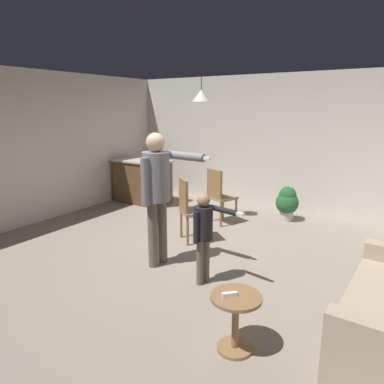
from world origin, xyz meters
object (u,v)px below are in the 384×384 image
object	(u,v)px
dining_chair_by_counter	(219,194)
spare_remote_on_table	(230,294)
person_child	(204,229)
potted_plant_corner	(287,202)
kitchen_counter	(142,181)
dining_chair_near_wall	(191,207)
side_table_by_couch	(235,316)
person_adult	(157,185)

from	to	relation	value
dining_chair_by_counter	spare_remote_on_table	distance (m)	3.45
person_child	potted_plant_corner	distance (m)	2.92
potted_plant_corner	kitchen_counter	bearing A→B (deg)	-171.51
kitchen_counter	person_child	world-z (taller)	person_child
kitchen_counter	dining_chair_near_wall	distance (m)	2.55
side_table_by_couch	dining_chair_by_counter	xyz separation A→B (m)	(-1.76, 2.95, 0.22)
dining_chair_near_wall	potted_plant_corner	size ratio (longest dim) A/B	1.56
side_table_by_couch	potted_plant_corner	xyz separation A→B (m)	(-0.78, 3.78, 0.03)
side_table_by_couch	person_child	world-z (taller)	person_child
dining_chair_near_wall	side_table_by_couch	bearing A→B (deg)	-8.79
person_child	dining_chair_near_wall	bearing A→B (deg)	-131.15
person_child	spare_remote_on_table	size ratio (longest dim) A/B	8.48
side_table_by_couch	potted_plant_corner	world-z (taller)	potted_plant_corner
side_table_by_couch	dining_chair_near_wall	xyz separation A→B (m)	(-1.72, 1.96, 0.22)
potted_plant_corner	spare_remote_on_table	xyz separation A→B (m)	(0.74, -3.82, 0.18)
kitchen_counter	side_table_by_couch	world-z (taller)	kitchen_counter
person_child	dining_chair_by_counter	xyz separation A→B (m)	(-0.92, 2.07, -0.14)
dining_chair_near_wall	person_child	bearing A→B (deg)	-10.79
kitchen_counter	spare_remote_on_table	bearing A→B (deg)	-41.25
kitchen_counter	person_adult	size ratio (longest dim) A/B	0.72
spare_remote_on_table	side_table_by_couch	bearing A→B (deg)	43.34
kitchen_counter	dining_chair_by_counter	size ratio (longest dim) A/B	1.26
person_child	potted_plant_corner	bearing A→B (deg)	-171.77
kitchen_counter	potted_plant_corner	distance (m)	3.13
kitchen_counter	spare_remote_on_table	size ratio (longest dim) A/B	9.69
person_adult	spare_remote_on_table	world-z (taller)	person_adult
person_adult	potted_plant_corner	bearing A→B (deg)	167.09
kitchen_counter	potted_plant_corner	size ratio (longest dim) A/B	1.96
side_table_by_couch	dining_chair_by_counter	size ratio (longest dim) A/B	0.52
dining_chair_near_wall	person_adult	bearing A→B (deg)	-43.84
spare_remote_on_table	dining_chair_by_counter	bearing A→B (deg)	119.90
kitchen_counter	person_adult	xyz separation A→B (m)	(2.26, -2.31, 0.61)
kitchen_counter	spare_remote_on_table	world-z (taller)	kitchen_counter
person_child	dining_chair_by_counter	distance (m)	2.27
person_child	dining_chair_by_counter	bearing A→B (deg)	-146.59
kitchen_counter	spare_remote_on_table	distance (m)	5.10
spare_remote_on_table	person_child	bearing A→B (deg)	130.97
potted_plant_corner	spare_remote_on_table	world-z (taller)	potted_plant_corner
person_adult	dining_chair_by_counter	distance (m)	2.03
kitchen_counter	person_child	bearing A→B (deg)	-38.81
side_table_by_couch	dining_chair_near_wall	world-z (taller)	dining_chair_near_wall
person_child	side_table_by_couch	bearing A→B (deg)	53.12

